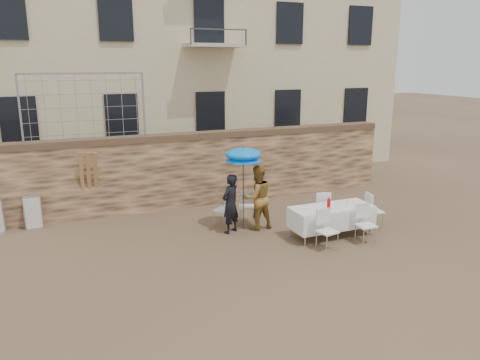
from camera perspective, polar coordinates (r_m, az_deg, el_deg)
name	(u,v)px	position (r m, az deg, el deg)	size (l,w,h in m)	color
ground	(262,268)	(10.22, 2.68, -10.68)	(80.00, 80.00, 0.00)	brown
stone_wall	(193,170)	(14.32, -5.76, 1.23)	(13.00, 0.50, 2.20)	#8B6645
chain_link_fence	(85,107)	(13.47, -18.42, 8.39)	(3.20, 0.06, 1.80)	gray
man_suit	(230,204)	(11.97, -1.18, -2.91)	(0.57, 0.37, 1.55)	black
woman_dress	(257,197)	(12.23, 2.10, -2.13)	(0.84, 0.65, 1.72)	gold
umbrella	(243,157)	(11.92, 0.41, 2.86)	(0.98, 0.98, 2.07)	#3F3F44
couple_chair_left	(223,209)	(12.55, -2.08, -3.51)	(0.48, 0.48, 0.96)	white
couple_chair_right	(247,206)	(12.80, 0.86, -3.15)	(0.48, 0.48, 0.96)	white
banquet_table	(332,208)	(11.98, 11.14, -3.40)	(2.10, 0.85, 0.78)	white
soda_bottle	(329,204)	(11.70, 10.77, -2.91)	(0.09, 0.09, 0.26)	red
table_chair_front_left	(327,230)	(11.15, 10.61, -6.07)	(0.48, 0.48, 0.96)	white
table_chair_front_right	(366,224)	(11.76, 15.14, -5.25)	(0.48, 0.48, 0.96)	white
table_chair_back	(321,208)	(12.80, 9.88, -3.37)	(0.48, 0.48, 0.96)	white
table_chair_side	(374,210)	(12.93, 16.05, -3.54)	(0.48, 0.48, 0.96)	white
chair_stack_right	(33,211)	(13.61, -23.89, -3.43)	(0.46, 0.40, 0.92)	white
wood_planks	(94,185)	(13.56, -17.38, -0.53)	(0.70, 0.20, 2.00)	#A37749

